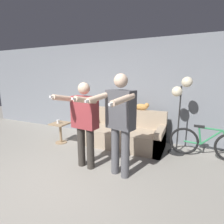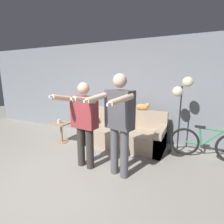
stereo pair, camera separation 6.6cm
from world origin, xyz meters
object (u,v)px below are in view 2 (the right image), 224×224
(cat, at_px, (143,107))
(person_left, at_px, (84,119))
(floor_lamp, at_px, (182,96))
(side_table, at_px, (61,128))
(couch, at_px, (124,134))
(bicycle, at_px, (207,144))
(person_right, at_px, (119,119))
(cup, at_px, (59,121))

(cat, bearing_deg, person_left, -111.49)
(floor_lamp, relative_size, side_table, 3.20)
(couch, bearing_deg, bicycle, 1.79)
(couch, relative_size, person_right, 1.13)
(person_right, relative_size, floor_lamp, 1.03)
(side_table, bearing_deg, person_right, -22.04)
(person_left, height_order, floor_lamp, floor_lamp)
(person_right, height_order, floor_lamp, person_right)
(couch, distance_m, cat, 0.83)
(side_table, bearing_deg, floor_lamp, 11.73)
(cat, height_order, bicycle, cat)
(cup, height_order, bicycle, bicycle)
(person_right, distance_m, bicycle, 2.07)
(person_right, bearing_deg, cat, 106.45)
(couch, height_order, floor_lamp, floor_lamp)
(couch, bearing_deg, person_right, -72.37)
(person_right, bearing_deg, floor_lamp, 73.06)
(couch, relative_size, cup, 20.85)
(side_table, relative_size, cup, 5.61)
(cat, relative_size, side_table, 0.84)
(couch, xyz_separation_m, cup, (-1.54, -0.56, 0.30))
(person_left, bearing_deg, side_table, 153.62)
(person_left, height_order, cup, person_left)
(person_right, height_order, side_table, person_right)
(couch, relative_size, side_table, 3.72)
(floor_lamp, bearing_deg, cat, 163.93)
(cat, distance_m, bicycle, 1.60)
(cat, height_order, side_table, cat)
(person_left, relative_size, person_right, 0.91)
(floor_lamp, distance_m, bicycle, 1.12)
(cat, height_order, floor_lamp, floor_lamp)
(couch, height_order, bicycle, couch)
(couch, distance_m, cup, 1.67)
(floor_lamp, bearing_deg, side_table, -168.27)
(person_left, xyz_separation_m, floor_lamp, (1.53, 1.36, 0.35))
(floor_lamp, height_order, bicycle, floor_lamp)
(person_left, relative_size, side_table, 3.02)
(person_left, distance_m, side_table, 1.58)
(floor_lamp, bearing_deg, couch, -177.26)
(person_left, distance_m, cup, 1.51)
(couch, height_order, person_right, person_right)
(cat, height_order, cup, cat)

